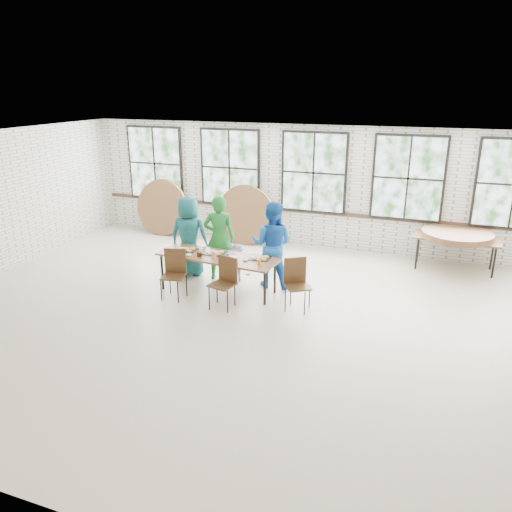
# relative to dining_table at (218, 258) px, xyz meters

# --- Properties ---
(room) EXTENTS (12.00, 12.00, 12.00)m
(room) POSITION_rel_dining_table_xyz_m (1.02, 3.44, 1.14)
(room) COLOR beige
(room) RESTS_ON ground
(dining_table) EXTENTS (2.46, 1.02, 0.74)m
(dining_table) POSITION_rel_dining_table_xyz_m (0.00, 0.00, 0.00)
(dining_table) COLOR brown
(dining_table) RESTS_ON ground
(chair_near_left) EXTENTS (0.50, 0.49, 0.95)m
(chair_near_left) POSITION_rel_dining_table_xyz_m (-0.67, -0.53, -0.13)
(chair_near_left) COLOR #462C17
(chair_near_left) RESTS_ON ground
(chair_near_right) EXTENTS (0.51, 0.50, 0.95)m
(chair_near_right) POSITION_rel_dining_table_xyz_m (0.42, -0.60, -0.13)
(chair_near_right) COLOR #462C17
(chair_near_right) RESTS_ON ground
(chair_spare) EXTENTS (0.57, 0.57, 0.95)m
(chair_spare) POSITION_rel_dining_table_xyz_m (1.66, -0.22, -0.13)
(chair_spare) COLOR #462C17
(chair_spare) RESTS_ON ground
(adult_teal) EXTENTS (0.89, 0.63, 1.72)m
(adult_teal) POSITION_rel_dining_table_xyz_m (-0.95, 0.65, 0.17)
(adult_teal) COLOR #1B6768
(adult_teal) RESTS_ON ground
(adult_green) EXTENTS (0.75, 0.61, 1.79)m
(adult_green) POSITION_rel_dining_table_xyz_m (-0.25, 0.65, 0.20)
(adult_green) COLOR #1D6E27
(adult_green) RESTS_ON ground
(toddler) EXTENTS (0.58, 0.44, 0.80)m
(toddler) POSITION_rel_dining_table_xyz_m (0.15, 0.65, -0.29)
(toddler) COLOR #1A1543
(toddler) RESTS_ON ground
(adult_blue) EXTENTS (0.88, 0.71, 1.75)m
(adult_blue) POSITION_rel_dining_table_xyz_m (0.90, 0.65, 0.19)
(adult_blue) COLOR #1858AD
(adult_blue) RESTS_ON ground
(storage_table) EXTENTS (1.85, 0.87, 0.74)m
(storage_table) POSITION_rel_dining_table_xyz_m (4.39, 2.93, -0.00)
(storage_table) COLOR brown
(storage_table) RESTS_ON ground
(tabletop_clutter) EXTENTS (1.99, 0.60, 0.11)m
(tabletop_clutter) POSITION_rel_dining_table_xyz_m (0.11, -0.03, 0.08)
(tabletop_clutter) COLOR black
(tabletop_clutter) RESTS_ON dining_table
(round_tops_stacked) EXTENTS (1.50, 1.50, 0.13)m
(round_tops_stacked) POSITION_rel_dining_table_xyz_m (4.39, 2.93, 0.12)
(round_tops_stacked) COLOR brown
(round_tops_stacked) RESTS_ON storage_table
(round_tops_leaning) EXTENTS (3.98, 0.43, 1.49)m
(round_tops_leaning) POSITION_rel_dining_table_xyz_m (-1.88, 3.17, 0.05)
(round_tops_leaning) COLOR brown
(round_tops_leaning) RESTS_ON ground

